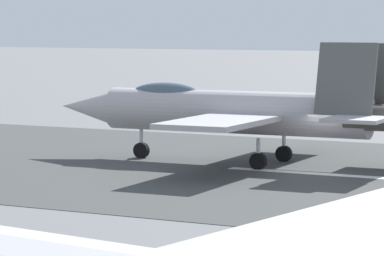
{
  "coord_description": "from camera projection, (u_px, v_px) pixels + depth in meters",
  "views": [
    {
      "loc": [
        -17.08,
        45.09,
        6.52
      ],
      "look_at": [
        4.27,
        4.35,
        2.2
      ],
      "focal_mm": 105.13,
      "sensor_mm": 36.0,
      "label": 1
    }
  ],
  "objects": [
    {
      "name": "fighter_jet",
      "position": [
        233.0,
        111.0,
        51.95
      ],
      "size": [
        17.31,
        14.66,
        5.66
      ],
      "color": "#AAA7AB",
      "rests_on": "ground"
    },
    {
      "name": "marker_cone_near",
      "position": [
        284.0,
        222.0,
        35.34
      ],
      "size": [
        0.44,
        0.44,
        0.55
      ],
      "primitive_type": "cone",
      "color": "orange",
      "rests_on": "ground"
    },
    {
      "name": "ground_plane",
      "position": [
        327.0,
        175.0,
        48.27
      ],
      "size": [
        400.0,
        400.0,
        0.0
      ],
      "primitive_type": "plane",
      "color": "slate"
    },
    {
      "name": "runway_strip",
      "position": [
        327.0,
        175.0,
        48.26
      ],
      "size": [
        240.0,
        26.0,
        0.02
      ],
      "color": "#3E403F",
      "rests_on": "ground"
    }
  ]
}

